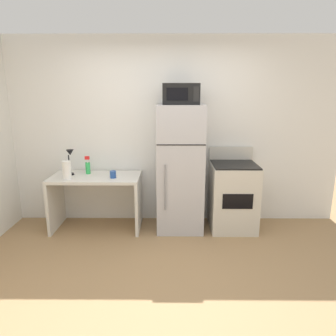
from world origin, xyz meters
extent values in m
plane|color=#9E7A51|center=(0.00, 0.00, 0.00)|extent=(12.00, 12.00, 0.00)
cube|color=white|center=(0.00, 1.70, 1.30)|extent=(5.00, 0.10, 2.60)
cube|color=silver|center=(-0.92, 1.32, 0.73)|extent=(1.19, 0.62, 0.04)
cube|color=silver|center=(-1.50, 1.32, 0.35)|extent=(0.04, 0.62, 0.71)
cube|color=silver|center=(-0.35, 1.32, 0.35)|extent=(0.04, 0.62, 0.71)
cylinder|color=black|center=(-1.29, 1.38, 0.76)|extent=(0.11, 0.11, 0.02)
cylinder|color=black|center=(-1.29, 1.38, 0.90)|extent=(0.02, 0.02, 0.26)
cone|color=black|center=(-1.26, 1.36, 1.07)|extent=(0.10, 0.10, 0.08)
cylinder|color=#264C99|center=(-0.66, 1.22, 0.80)|extent=(0.08, 0.08, 0.09)
cylinder|color=white|center=(-1.25, 1.16, 0.87)|extent=(0.11, 0.11, 0.24)
cylinder|color=green|center=(-1.05, 1.44, 0.83)|extent=(0.06, 0.06, 0.16)
cylinder|color=white|center=(-1.05, 1.44, 0.93)|extent=(0.02, 0.02, 0.04)
cube|color=red|center=(-1.05, 1.43, 0.98)|extent=(0.06, 0.03, 0.04)
cube|color=#B7B7BC|center=(0.22, 1.34, 0.85)|extent=(0.62, 0.59, 1.70)
cube|color=black|center=(0.22, 1.04, 1.22)|extent=(0.60, 0.00, 0.01)
cylinder|color=gray|center=(0.03, 1.03, 0.68)|extent=(0.02, 0.02, 0.59)
cube|color=black|center=(0.22, 1.32, 1.83)|extent=(0.46, 0.34, 0.26)
cube|color=black|center=(0.17, 1.14, 1.83)|extent=(0.26, 0.01, 0.15)
cube|color=black|center=(0.40, 1.14, 1.83)|extent=(0.07, 0.01, 0.18)
cube|color=beige|center=(0.95, 1.33, 0.45)|extent=(0.61, 0.60, 0.90)
cube|color=black|center=(0.95, 1.33, 0.91)|extent=(0.58, 0.58, 0.02)
cube|color=beige|center=(0.95, 1.61, 1.01)|extent=(0.61, 0.04, 0.18)
cube|color=black|center=(0.95, 1.03, 0.50)|extent=(0.39, 0.01, 0.20)
camera|label=1|loc=(0.09, -2.68, 1.85)|focal=32.90mm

